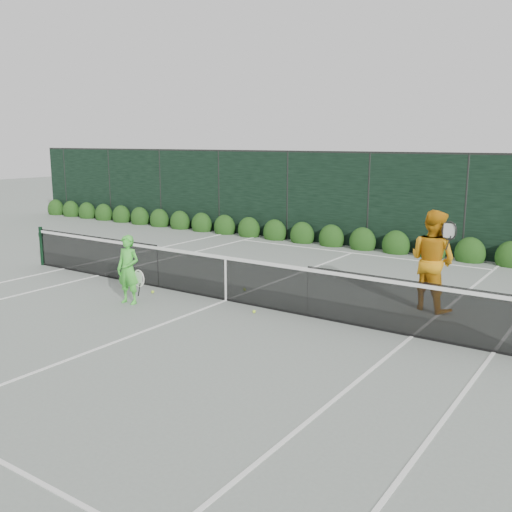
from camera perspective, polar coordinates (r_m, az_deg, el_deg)
The scene contains 8 objects.
ground at distance 12.38m, azimuth -3.01°, elevation -4.47°, with size 80.00×80.00×0.00m, color gray.
tennis_net at distance 12.25m, azimuth -3.13°, elevation -2.06°, with size 12.90×0.10×1.07m.
player_woman at distance 12.29m, azimuth -12.65°, elevation -1.34°, with size 0.64×0.42×1.46m.
player_man at distance 12.03m, azimuth 17.22°, elevation -0.41°, with size 1.19×1.05×2.05m.
court_lines at distance 12.37m, azimuth -3.01°, elevation -4.44°, with size 11.03×23.83×0.01m.
windscreen_fence at distance 10.06m, azimuth -12.49°, elevation 0.42°, with size 32.00×21.07×3.06m.
hedge_row at distance 18.38m, azimuth 10.60°, elevation 1.38°, with size 31.66×0.65×0.94m.
tennis_balls at distance 12.54m, azimuth -4.04°, elevation -4.11°, with size 2.82×1.42×0.07m.
Camera 1 is at (7.23, -9.45, 3.40)m, focal length 40.00 mm.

